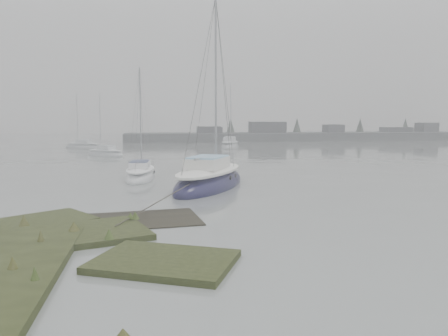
% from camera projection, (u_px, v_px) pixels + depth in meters
% --- Properties ---
extents(ground, '(160.00, 160.00, 0.00)m').
position_uv_depth(ground, '(148.00, 159.00, 41.07)').
color(ground, gray).
rests_on(ground, ground).
extents(far_shoreline, '(60.00, 8.00, 4.15)m').
position_uv_depth(far_shoreline, '(303.00, 136.00, 76.68)').
color(far_shoreline, '#4C4F51').
rests_on(far_shoreline, ground).
extents(sailboat_main, '(6.09, 8.29, 11.28)m').
position_uv_depth(sailboat_main, '(210.00, 181.00, 23.94)').
color(sailboat_main, '#131234').
rests_on(sailboat_main, ground).
extents(sailboat_white, '(2.26, 5.49, 7.55)m').
position_uv_depth(sailboat_white, '(140.00, 175.00, 27.32)').
color(sailboat_white, silver).
rests_on(sailboat_white, ground).
extents(sailboat_far_a, '(4.66, 4.48, 6.87)m').
position_uv_depth(sailboat_far_a, '(105.00, 154.00, 44.69)').
color(sailboat_far_a, silver).
rests_on(sailboat_far_a, ground).
extents(sailboat_far_b, '(4.06, 6.84, 9.18)m').
position_uv_depth(sailboat_far_b, '(230.00, 145.00, 57.40)').
color(sailboat_far_b, '#A0A3A8').
rests_on(sailboat_far_b, ground).
extents(sailboat_far_c, '(5.41, 4.18, 7.44)m').
position_uv_depth(sailboat_far_c, '(83.00, 146.00, 56.03)').
color(sailboat_far_c, '#ADB1B7').
rests_on(sailboat_far_c, ground).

